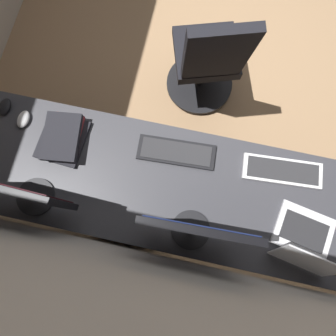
{
  "coord_description": "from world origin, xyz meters",
  "views": [
    {
      "loc": [
        0.34,
        1.85,
        2.17
      ],
      "look_at": [
        0.39,
        1.59,
        0.95
      ],
      "focal_mm": 29.11,
      "sensor_mm": 36.0,
      "label": 1
    }
  ],
  "objects": [
    {
      "name": "desk",
      "position": [
        0.39,
        1.64,
        0.67
      ],
      "size": [
        2.35,
        0.67,
        0.73
      ],
      "color": "#38383D",
      "rests_on": "ground"
    },
    {
      "name": "floor_plane",
      "position": [
        0.0,
        0.0,
        0.0
      ],
      "size": [
        5.06,
        5.06,
        0.0
      ],
      "primitive_type": "plane",
      "color": "#9E7A56"
    },
    {
      "name": "laptop_leftmost",
      "position": [
        -0.33,
        1.78,
        0.78
      ],
      "size": [
        0.33,
        0.34,
        0.23
      ],
      "color": "silver",
      "rests_on": "desk"
    },
    {
      "name": "drawer_pedestal",
      "position": [
        0.56,
        1.67,
        0.35
      ],
      "size": [
        0.4,
        0.51,
        0.69
      ],
      "color": "#38383D",
      "rests_on": "ground"
    },
    {
      "name": "book_stack_near",
      "position": [
        0.99,
        1.51,
        0.77
      ],
      "size": [
        0.26,
        0.29,
        0.08
      ],
      "color": "black",
      "rests_on": "desk"
    },
    {
      "name": "office_chair",
      "position": [
        0.31,
        0.69,
        0.46
      ],
      "size": [
        0.56,
        0.6,
        0.97
      ],
      "color": "black",
      "rests_on": "ground"
    },
    {
      "name": "mouse_main",
      "position": [
        1.37,
        1.4,
        0.75
      ],
      "size": [
        0.06,
        0.1,
        0.03
      ],
      "primitive_type": "ellipsoid",
      "color": "black",
      "rests_on": "desk"
    },
    {
      "name": "monitor_secondary",
      "position": [
        1.05,
        1.84,
        0.99
      ],
      "size": [
        0.54,
        0.2,
        0.45
      ],
      "color": "black",
      "rests_on": "desk"
    },
    {
      "name": "mouse_spare",
      "position": [
        1.25,
        1.45,
        0.75
      ],
      "size": [
        0.06,
        0.1,
        0.03
      ],
      "primitive_type": "ellipsoid",
      "color": "silver",
      "rests_on": "desk"
    },
    {
      "name": "keyboard_spare",
      "position": [
        0.38,
        1.45,
        0.74
      ],
      "size": [
        0.43,
        0.16,
        0.02
      ],
      "color": "black",
      "rests_on": "desk"
    },
    {
      "name": "wall_back",
      "position": [
        0.0,
        2.05,
        1.3
      ],
      "size": [
        4.82,
        0.1,
        2.6
      ],
      "primitive_type": "cube",
      "color": "beige",
      "rests_on": "ground"
    },
    {
      "name": "monitor_primary",
      "position": [
        0.22,
        1.84,
        0.99
      ],
      "size": [
        0.47,
        0.2,
        0.47
      ],
      "color": "black",
      "rests_on": "desk"
    },
    {
      "name": "keyboard_main",
      "position": [
        -0.2,
        1.43,
        0.74
      ],
      "size": [
        0.43,
        0.17,
        0.02
      ],
      "color": "silver",
      "rests_on": "desk"
    }
  ]
}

